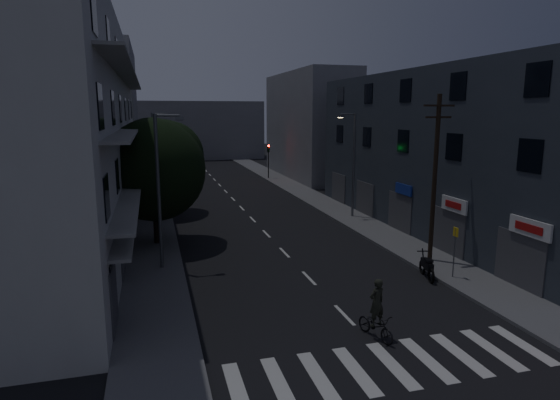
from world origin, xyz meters
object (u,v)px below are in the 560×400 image
motorcycle (427,268)px  cyclist (376,318)px  bus_stop_sign (455,243)px  utility_pole (435,175)px

motorcycle → cyclist: cyclist is taller
bus_stop_sign → motorcycle: 1.84m
utility_pole → motorcycle: bearing=-126.2°
cyclist → bus_stop_sign: bearing=18.7°
bus_stop_sign → cyclist: bearing=-145.2°
utility_pole → cyclist: utility_pole is taller
bus_stop_sign → cyclist: (-6.50, -4.52, -1.12)m
motorcycle → cyclist: bearing=-122.3°
bus_stop_sign → motorcycle: bearing=152.2°
motorcycle → utility_pole: bearing=68.1°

